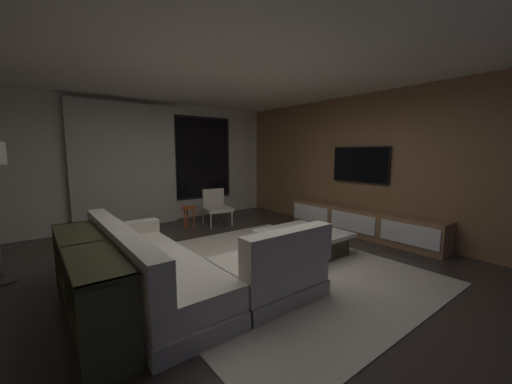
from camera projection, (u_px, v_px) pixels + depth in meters
floor at (245, 272)px, 3.97m from camera, size 9.20×9.20×0.00m
back_wall_with_window at (148, 163)px, 6.59m from camera, size 6.60×0.30×2.70m
media_wall at (375, 165)px, 5.65m from camera, size 0.12×7.80×2.70m
ceiling at (244, 61)px, 3.61m from camera, size 8.20×8.20×0.00m
area_rug at (270, 267)px, 4.11m from camera, size 3.20×3.80×0.01m
sectional_couch at (183, 270)px, 3.30m from camera, size 1.98×2.50×0.82m
coffee_table at (303, 242)px, 4.66m from camera, size 1.16×1.16×0.36m
book_stack_on_coffee_table at (292, 231)px, 4.57m from camera, size 0.26×0.22×0.06m
accent_chair_near_window at (216, 205)px, 6.54m from camera, size 0.62×0.64×0.78m
side_stool at (189, 211)px, 6.17m from camera, size 0.32×0.32×0.46m
media_console at (361, 223)px, 5.66m from camera, size 0.46×3.10×0.52m
mounted_tv at (360, 165)px, 5.78m from camera, size 0.05×1.20×0.69m
console_table_behind_couch at (87, 276)px, 2.83m from camera, size 0.40×2.10×0.74m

